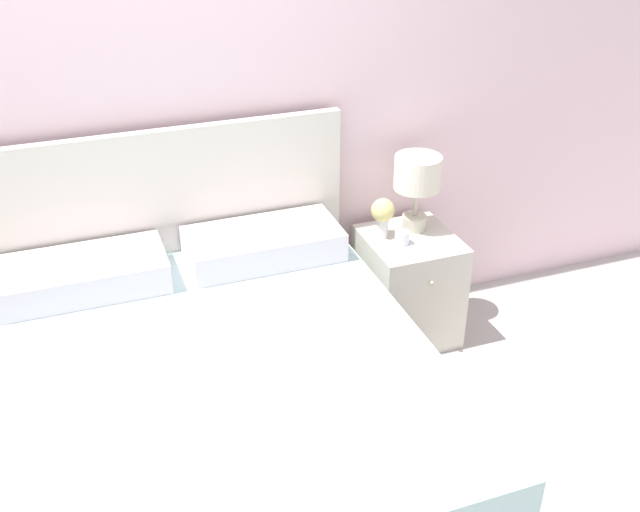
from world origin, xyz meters
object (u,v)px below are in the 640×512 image
table_lamp (417,179)px  flower_vase (383,214)px  teacup (402,239)px  bed (214,408)px  nightstand (408,286)px

table_lamp → flower_vase: (-0.19, -0.02, -0.15)m
table_lamp → teacup: table_lamp is taller
bed → flower_vase: size_ratio=9.22×
bed → nightstand: (1.19, 0.64, -0.04)m
bed → table_lamp: size_ratio=4.81×
flower_vase → teacup: size_ratio=1.78×
bed → flower_vase: bed is taller
bed → teacup: 1.29m
bed → table_lamp: 1.53m
table_lamp → flower_vase: 0.25m
table_lamp → teacup: 0.31m
nightstand → flower_vase: 0.45m
bed → flower_vase: 1.32m
bed → nightstand: 1.35m
flower_vase → teacup: 0.16m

